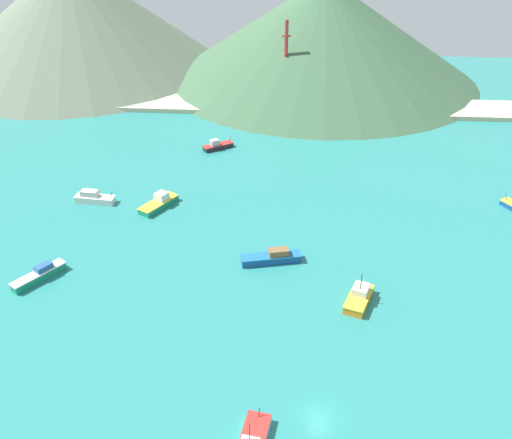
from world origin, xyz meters
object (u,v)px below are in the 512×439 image
fishing_boat_1 (94,198)px  fishing_boat_3 (159,203)px  fishing_boat_5 (359,297)px  fishing_boat_8 (272,258)px  fishing_boat_0 (39,275)px  fishing_boat_2 (217,146)px  radio_tower (286,63)px

fishing_boat_1 → fishing_boat_3: fishing_boat_1 is taller
fishing_boat_5 → fishing_boat_8: size_ratio=0.74×
fishing_boat_3 → fishing_boat_5: size_ratio=1.17×
fishing_boat_3 → fishing_boat_1: bearing=176.0°
fishing_boat_0 → fishing_boat_3: (14.66, 25.61, 0.02)m
fishing_boat_0 → fishing_boat_1: fishing_boat_1 is taller
fishing_boat_5 → fishing_boat_8: fishing_boat_5 is taller
fishing_boat_1 → fishing_boat_2: (22.02, 28.56, -0.15)m
fishing_boat_1 → radio_tower: size_ratio=0.35×
fishing_boat_0 → radio_tower: (38.48, 87.74, 11.54)m
fishing_boat_3 → fishing_boat_8: (23.99, -17.76, 0.01)m
fishing_boat_1 → fishing_boat_5: 59.55m
fishing_boat_1 → fishing_boat_3: 13.92m
fishing_boat_2 → fishing_boat_3: 30.63m
fishing_boat_5 → radio_tower: 91.82m
fishing_boat_1 → fishing_boat_3: size_ratio=0.89×
fishing_boat_5 → fishing_boat_8: 17.44m
fishing_boat_2 → fishing_boat_5: (30.10, -57.36, 0.15)m
fishing_boat_1 → radio_tower: (37.71, 61.16, 11.45)m
fishing_boat_3 → fishing_boat_0: bearing=-119.8°
fishing_boat_0 → fishing_boat_2: bearing=67.5°
fishing_boat_3 → fishing_boat_8: size_ratio=0.87×
fishing_boat_8 → fishing_boat_5: bearing=-35.2°
fishing_boat_0 → fishing_boat_8: fishing_boat_8 is taller
fishing_boat_0 → fishing_boat_8: size_ratio=0.82×
fishing_boat_2 → fishing_boat_8: fishing_boat_8 is taller
fishing_boat_1 → fishing_boat_3: (13.89, -0.97, -0.07)m
fishing_boat_0 → fishing_boat_2: (22.79, 55.14, -0.06)m
fishing_boat_8 → radio_tower: size_ratio=0.45×
fishing_boat_0 → radio_tower: radio_tower is taller
fishing_boat_1 → radio_tower: radio_tower is taller
fishing_boat_3 → radio_tower: radio_tower is taller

